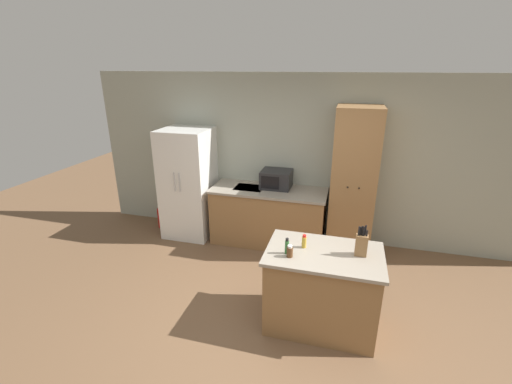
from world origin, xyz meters
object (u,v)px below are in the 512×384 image
(microwave, at_px, (276,179))
(spice_bottle_tall_dark, at_px, (304,242))
(fire_extinguisher, at_px, (161,218))
(spice_bottle_short_red, at_px, (287,246))
(pantry_cabinet, at_px, (353,184))
(knife_block, at_px, (361,244))
(spice_bottle_amber_oil, at_px, (290,251))
(refrigerator, at_px, (189,183))

(microwave, height_order, spice_bottle_tall_dark, microwave)
(microwave, relative_size, spice_bottle_tall_dark, 3.13)
(spice_bottle_tall_dark, distance_m, fire_extinguisher, 3.26)
(microwave, distance_m, spice_bottle_short_red, 2.00)
(pantry_cabinet, distance_m, knife_block, 1.69)
(spice_bottle_amber_oil, bearing_deg, refrigerator, 137.28)
(microwave, bearing_deg, refrigerator, -174.17)
(refrigerator, bearing_deg, pantry_cabinet, 1.35)
(pantry_cabinet, xyz_separation_m, spice_bottle_tall_dark, (-0.47, -1.67, -0.13))
(spice_bottle_tall_dark, relative_size, spice_bottle_short_red, 0.86)
(knife_block, xyz_separation_m, fire_extinguisher, (-3.27, 1.66, -0.84))
(refrigerator, xyz_separation_m, pantry_cabinet, (2.57, 0.06, 0.21))
(knife_block, bearing_deg, pantry_cabinet, 93.25)
(pantry_cabinet, xyz_separation_m, fire_extinguisher, (-3.17, -0.02, -0.91))
(refrigerator, height_order, spice_bottle_amber_oil, refrigerator)
(fire_extinguisher, bearing_deg, knife_block, -26.89)
(pantry_cabinet, xyz_separation_m, knife_block, (0.10, -1.68, -0.07))
(spice_bottle_amber_oil, bearing_deg, microwave, 105.82)
(pantry_cabinet, distance_m, microwave, 1.15)
(pantry_cabinet, distance_m, spice_bottle_tall_dark, 1.74)
(fire_extinguisher, bearing_deg, spice_bottle_amber_oil, -35.86)
(microwave, distance_m, spice_bottle_tall_dark, 1.88)
(spice_bottle_amber_oil, bearing_deg, knife_block, 17.46)
(spice_bottle_short_red, distance_m, spice_bottle_amber_oil, 0.07)
(refrigerator, xyz_separation_m, spice_bottle_tall_dark, (2.10, -1.61, 0.08))
(refrigerator, relative_size, microwave, 3.86)
(knife_block, xyz_separation_m, spice_bottle_short_red, (-0.72, -0.16, -0.04))
(knife_block, height_order, spice_bottle_amber_oil, knife_block)
(refrigerator, xyz_separation_m, spice_bottle_short_red, (1.95, -1.78, 0.09))
(knife_block, height_order, spice_bottle_short_red, knife_block)
(refrigerator, distance_m, spice_bottle_short_red, 2.64)
(spice_bottle_tall_dark, xyz_separation_m, spice_bottle_short_red, (-0.15, -0.17, 0.01))
(knife_block, distance_m, spice_bottle_tall_dark, 0.57)
(microwave, height_order, spice_bottle_short_red, microwave)
(spice_bottle_amber_oil, bearing_deg, fire_extinguisher, 144.14)
(spice_bottle_amber_oil, distance_m, fire_extinguisher, 3.29)
(refrigerator, height_order, knife_block, refrigerator)
(microwave, distance_m, spice_bottle_amber_oil, 2.06)
(refrigerator, distance_m, spice_bottle_amber_oil, 2.71)
(spice_bottle_short_red, bearing_deg, spice_bottle_tall_dark, 47.77)
(spice_bottle_short_red, bearing_deg, fire_extinguisher, 144.52)
(knife_block, xyz_separation_m, spice_bottle_amber_oil, (-0.68, -0.21, -0.06))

